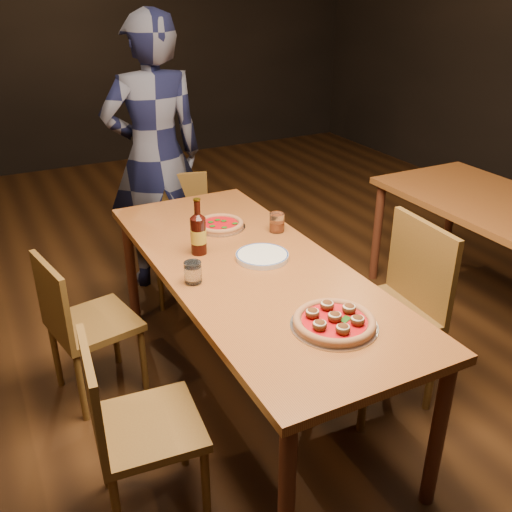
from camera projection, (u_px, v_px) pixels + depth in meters
name	position (u px, v px, depth m)	size (l,w,h in m)	color
ground	(252.00, 392.00, 2.99)	(9.00, 9.00, 0.00)	black
room_shell	(250.00, 7.00, 2.17)	(9.00, 9.00, 9.00)	black
table_main	(251.00, 279.00, 2.69)	(0.80, 2.00, 0.75)	brown
chair_main_nw	(148.00, 425.00, 2.17)	(0.39, 0.39, 0.84)	brown
chair_main_sw	(94.00, 322.00, 2.84)	(0.39, 0.39, 0.83)	brown
chair_main_e	(380.00, 315.00, 2.76)	(0.46, 0.46, 0.98)	brown
chair_end	(182.00, 239.00, 3.73)	(0.39, 0.39, 0.84)	brown
pizza_meatball	(334.00, 321.00, 2.18)	(0.34, 0.34, 0.06)	#B7B7BF
pizza_margherita	(220.00, 224.00, 3.05)	(0.27, 0.27, 0.04)	#B7B7BF
plate_stack	(262.00, 256.00, 2.72)	(0.25, 0.25, 0.02)	white
beer_bottle	(198.00, 235.00, 2.73)	(0.08, 0.08, 0.27)	black
water_glass	(193.00, 272.00, 2.49)	(0.08, 0.08, 0.10)	white
amber_glass	(277.00, 223.00, 2.99)	(0.08, 0.08, 0.10)	#923810
diner	(155.00, 156.00, 3.73)	(0.66, 0.43, 1.81)	black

